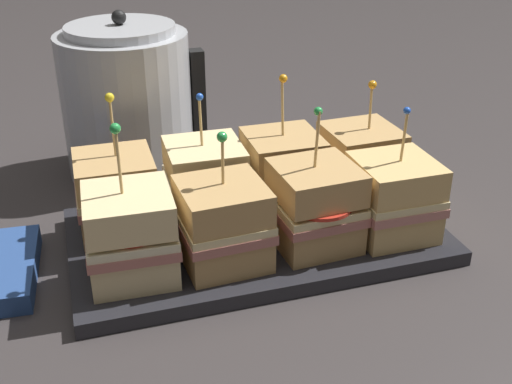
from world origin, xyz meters
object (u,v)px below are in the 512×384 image
object	(u,v)px
sandwich_front_far_left	(131,235)
sandwich_back_far_left	(116,193)
sandwich_back_center_left	(205,182)
kettle_steel	(128,102)
sandwich_front_center_left	(223,224)
sandwich_front_center_right	(315,206)
serving_platter	(256,236)
sandwich_back_center_right	(282,171)
sandwich_back_far_right	(360,162)
sandwich_front_far_right	(393,198)

from	to	relation	value
sandwich_front_far_left	sandwich_back_far_left	xyz separation A→B (m)	(-0.00, 0.10, -0.00)
sandwich_back_center_left	kettle_steel	size ratio (longest dim) A/B	0.68
sandwich_front_center_left	sandwich_front_center_right	size ratio (longest dim) A/B	0.91
serving_platter	sandwich_back_far_left	xyz separation A→B (m)	(-0.16, 0.05, 0.06)
sandwich_front_center_right	kettle_steel	bearing A→B (deg)	119.10
sandwich_back_center_right	sandwich_back_far_right	distance (m)	0.11
sandwich_back_center_left	sandwich_back_center_right	world-z (taller)	sandwich_back_center_right
serving_platter	sandwich_front_far_right	world-z (taller)	sandwich_front_far_right
sandwich_front_center_left	sandwich_back_far_right	world-z (taller)	sandwich_back_far_right
sandwich_front_center_left	sandwich_back_center_right	bearing A→B (deg)	44.33
serving_platter	sandwich_front_center_right	world-z (taller)	sandwich_front_center_right
sandwich_front_far_right	sandwich_back_center_right	size ratio (longest dim) A/B	0.91
sandwich_back_far_left	sandwich_back_center_right	world-z (taller)	sandwich_back_center_right
sandwich_front_center_right	sandwich_back_center_right	bearing A→B (deg)	92.77
sandwich_back_far_left	sandwich_front_center_right	bearing A→B (deg)	-25.97
sandwich_front_center_left	sandwich_front_far_right	distance (m)	0.21
sandwich_front_center_right	sandwich_front_far_right	world-z (taller)	sandwich_front_center_right
sandwich_front_far_right	sandwich_back_far_right	size ratio (longest dim) A/B	1.01
sandwich_back_center_right	sandwich_back_far_left	bearing A→B (deg)	178.56
sandwich_front_center_right	sandwich_back_center_left	size ratio (longest dim) A/B	1.04
sandwich_front_center_left	kettle_steel	xyz separation A→B (m)	(-0.06, 0.31, 0.04)
sandwich_front_far_left	sandwich_front_far_right	size ratio (longest dim) A/B	1.09
sandwich_front_center_left	sandwich_back_far_left	size ratio (longest dim) A/B	0.91
sandwich_front_far_left	kettle_steel	world-z (taller)	kettle_steel
sandwich_front_far_left	sandwich_back_center_right	size ratio (longest dim) A/B	1.00
sandwich_front_center_left	sandwich_front_far_right	size ratio (longest dim) A/B	0.96
sandwich_back_far_right	sandwich_front_center_left	bearing A→B (deg)	-154.20
sandwich_front_center_left	kettle_steel	world-z (taller)	kettle_steel
serving_platter	sandwich_front_center_left	distance (m)	0.09
sandwich_back_far_right	kettle_steel	bearing A→B (deg)	142.93
sandwich_front_far_left	sandwich_front_center_right	distance (m)	0.21
sandwich_back_far_right	sandwich_front_center_right	bearing A→B (deg)	-136.29
sandwich_front_center_left	sandwich_back_far_right	size ratio (longest dim) A/B	0.97
sandwich_front_center_left	sandwich_back_center_left	xyz separation A→B (m)	(0.00, 0.10, 0.00)
sandwich_back_far_left	kettle_steel	xyz separation A→B (m)	(0.04, 0.20, 0.04)
sandwich_back_far_left	sandwich_front_center_left	bearing A→B (deg)	-46.21
serving_platter	kettle_steel	xyz separation A→B (m)	(-0.11, 0.25, 0.10)
serving_platter	sandwich_front_far_left	xyz separation A→B (m)	(-0.15, -0.05, 0.06)
sandwich_front_far_right	serving_platter	bearing A→B (deg)	160.78
serving_platter	sandwich_back_center_left	bearing A→B (deg)	135.47
sandwich_back_far_left	serving_platter	bearing A→B (deg)	-19.06
sandwich_front_center_right	sandwich_back_far_left	world-z (taller)	same
sandwich_front_far_left	sandwich_back_center_left	xyz separation A→B (m)	(0.10, 0.10, -0.00)
serving_platter	sandwich_back_center_right	world-z (taller)	sandwich_back_center_right
serving_platter	sandwich_back_center_left	distance (m)	0.09
sandwich_back_far_left	sandwich_back_center_right	xyz separation A→B (m)	(0.21, -0.01, 0.00)
sandwich_front_center_left	sandwich_front_far_left	bearing A→B (deg)	178.27
sandwich_back_center_left	sandwich_back_center_right	xyz separation A→B (m)	(0.10, -0.00, 0.00)
sandwich_back_center_right	sandwich_back_far_right	size ratio (longest dim) A/B	1.11
sandwich_front_far_left	sandwich_back_far_right	size ratio (longest dim) A/B	1.11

